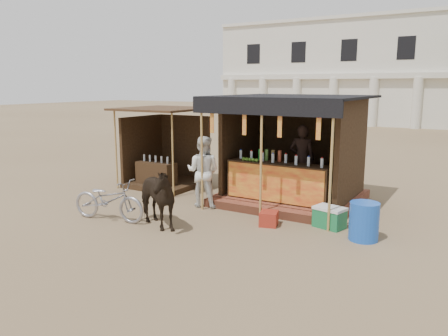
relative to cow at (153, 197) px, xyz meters
name	(u,v)px	position (x,y,z in m)	size (l,w,h in m)	color
ground	(185,231)	(0.76, 0.12, -0.67)	(120.00, 120.00, 0.00)	#846B4C
main_stall	(292,163)	(1.77, 3.49, 0.36)	(3.60, 3.61, 2.78)	brown
secondary_stall	(163,158)	(-2.41, 3.36, 0.18)	(2.40, 2.40, 2.38)	#3A2515
cow	(153,197)	(0.00, 0.00, 0.00)	(0.73, 1.60, 1.35)	black
motorbike	(109,200)	(-1.18, -0.15, -0.19)	(0.64, 1.83, 0.96)	#98979F
bystander	(203,172)	(0.01, 1.94, 0.23)	(0.88, 0.68, 1.80)	white
blue_barrel	(364,221)	(4.12, 1.52, -0.29)	(0.58, 0.58, 0.77)	blue
red_crate	(269,218)	(2.11, 1.39, -0.52)	(0.38, 0.43, 0.31)	maroon
cooler	(329,217)	(3.30, 1.92, -0.44)	(0.73, 0.58, 0.46)	#19723E
background_building	(385,73)	(-1.24, 30.07, 3.31)	(26.00, 7.45, 8.18)	silver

